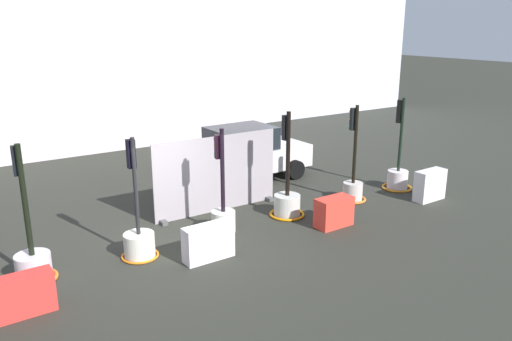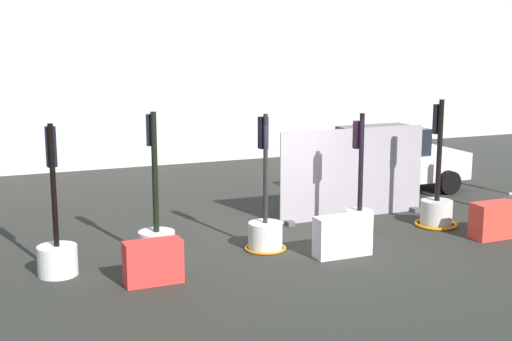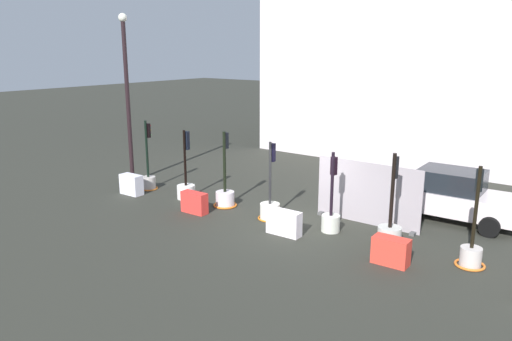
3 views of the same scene
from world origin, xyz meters
TOP-DOWN VIEW (x-y plane):
  - ground_plane at (0.00, 0.00)m, footprint 120.00×120.00m
  - traffic_light_0 at (-7.41, -0.02)m, footprint 0.74×0.74m
  - traffic_light_1 at (-5.19, -0.02)m, footprint 0.71×0.71m
  - traffic_light_2 at (-3.33, 0.16)m, footprint 0.90×0.90m
  - traffic_light_3 at (-1.15, 0.01)m, footprint 0.84×0.84m
  - traffic_light_4 at (1.12, 0.22)m, footprint 0.60×0.60m
  - traffic_light_5 at (3.11, 0.23)m, footprint 0.95×0.95m
  - traffic_light_6 at (5.45, 0.17)m, footprint 0.81×0.81m
  - construction_barrier_0 at (-7.38, -0.95)m, footprint 0.97×0.47m
  - construction_barrier_1 at (-3.71, -1.10)m, footprint 1.01×0.41m
  - construction_barrier_2 at (0.08, -0.95)m, footprint 1.15×0.41m
  - construction_barrier_3 at (3.66, -1.03)m, footprint 1.00×0.50m
  - car_white_van at (3.96, 3.73)m, footprint 4.29×2.25m
  - building_main_facade at (0.06, 14.76)m, footprint 18.59×10.28m
  - street_lamp_post at (-8.93, 0.36)m, footprint 0.36×0.36m
  - site_fence_panel at (1.72, 1.59)m, footprint 3.71×0.50m

SIDE VIEW (x-z plane):
  - ground_plane at x=0.00m, z-range 0.00..0.00m
  - construction_barrier_3 at x=3.66m, z-range 0.00..0.77m
  - construction_barrier_1 at x=-3.71m, z-range 0.00..0.77m
  - construction_barrier_2 at x=0.08m, z-range 0.00..0.81m
  - construction_barrier_0 at x=-7.38m, z-range 0.00..0.81m
  - traffic_light_5 at x=3.11m, z-range -0.99..1.86m
  - traffic_light_3 at x=-1.15m, z-range -0.92..1.82m
  - traffic_light_2 at x=-3.33m, z-range -0.97..1.88m
  - traffic_light_6 at x=5.45m, z-range -0.93..1.88m
  - traffic_light_1 at x=-5.19m, z-range -0.86..1.88m
  - traffic_light_0 at x=-7.41m, z-range -0.94..1.98m
  - traffic_light_4 at x=1.12m, z-range -0.76..1.86m
  - car_white_van at x=3.96m, z-range -0.02..1.75m
  - site_fence_panel at x=1.72m, z-range -0.05..2.06m
  - street_lamp_post at x=-8.93m, z-range 0.46..7.65m
  - building_main_facade at x=0.06m, z-range 0.02..11.51m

